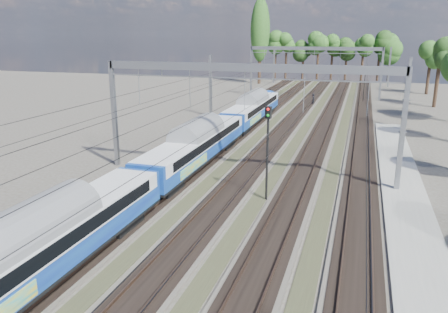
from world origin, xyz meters
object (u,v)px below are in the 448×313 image
(emu_train, at_px, (196,141))
(signal_far, at_px, (365,82))
(signal_near, at_px, (268,142))
(worker, at_px, (313,100))

(emu_train, distance_m, signal_far, 45.61)
(signal_far, bearing_deg, signal_near, -104.61)
(signal_near, relative_size, signal_far, 1.22)
(emu_train, xyz_separation_m, worker, (5.70, 37.80, -1.48))
(emu_train, xyz_separation_m, signal_near, (7.27, -5.35, 1.71))
(emu_train, distance_m, signal_near, 9.19)
(signal_near, distance_m, signal_far, 49.33)
(worker, distance_m, signal_far, 9.91)
(worker, height_order, signal_far, signal_far)
(emu_train, relative_size, worker, 31.39)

